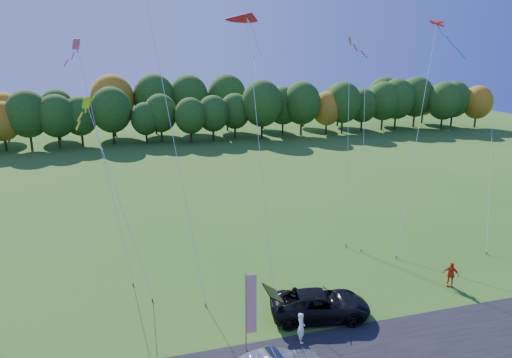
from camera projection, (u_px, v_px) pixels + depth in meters
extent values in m
plane|color=#275817|center=(284.00, 326.00, 25.85)|extent=(160.00, 160.00, 0.00)
imported|color=black|center=(320.00, 304.00, 26.50)|extent=(6.17, 3.65, 1.61)
imported|color=white|center=(301.00, 328.00, 24.23)|extent=(0.47, 0.66, 1.71)
imported|color=gray|center=(295.00, 299.00, 27.09)|extent=(0.86, 0.94, 1.56)
imported|color=red|center=(451.00, 274.00, 29.91)|extent=(1.03, 0.96, 1.71)
cylinder|color=#999999|center=(246.00, 313.00, 23.16)|extent=(0.06, 0.06, 4.44)
cube|color=red|center=(251.00, 304.00, 23.09)|extent=(0.56, 0.06, 3.33)
cube|color=navy|center=(251.00, 282.00, 22.78)|extent=(0.56, 0.05, 0.87)
cylinder|color=#4C3F33|center=(206.00, 305.00, 27.75)|extent=(0.08, 0.08, 0.20)
cylinder|color=#4C3F33|center=(361.00, 250.00, 35.23)|extent=(0.08, 0.08, 0.20)
cylinder|color=#4C3F33|center=(274.00, 303.00, 27.92)|extent=(0.08, 0.08, 0.20)
cone|color=red|center=(247.00, 16.00, 31.18)|extent=(2.81, 2.15, 3.08)
cylinder|color=#4C3F33|center=(396.00, 257.00, 34.06)|extent=(0.08, 0.08, 0.20)
cube|color=#FD261C|center=(437.00, 23.00, 37.99)|extent=(2.95, 1.03, 1.14)
cylinder|color=#4C3F33|center=(152.00, 300.00, 28.30)|extent=(0.08, 0.08, 0.20)
cube|color=#DAEF19|center=(86.00, 103.00, 28.75)|extent=(1.20, 1.20, 1.42)
cylinder|color=#4C3F33|center=(346.00, 246.00, 36.02)|extent=(0.08, 0.08, 0.20)
cube|color=silver|center=(350.00, 37.00, 38.43)|extent=(1.17, 1.17, 1.38)
cylinder|color=#4C3F33|center=(133.00, 284.00, 30.15)|extent=(0.08, 0.08, 0.20)
cube|color=#FF5482|center=(76.00, 44.00, 31.81)|extent=(1.25, 1.25, 1.48)
cylinder|color=#4C3F33|center=(487.00, 253.00, 34.72)|extent=(0.08, 0.08, 0.20)
cube|color=#0B36A1|center=(492.00, 131.00, 37.60)|extent=(1.07, 1.07, 1.27)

